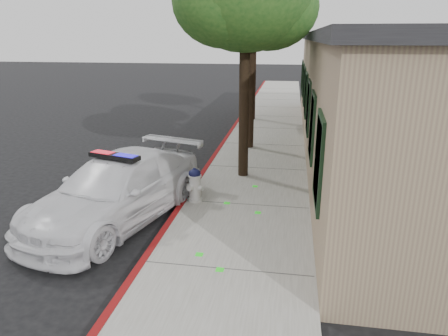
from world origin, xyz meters
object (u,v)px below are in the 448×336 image
Objects in this scene: fire_hydrant at (195,185)px; street_tree_mid at (253,10)px; police_car at (117,190)px; clapboard_building at (409,96)px; street_tree_far at (255,18)px.

street_tree_mid reaches higher than fire_hydrant.
street_tree_mid is (2.39, 6.63, 4.23)m from police_car.
street_tree_mid reaches higher than clapboard_building.
police_car is 1.91m from fire_hydrant.
police_car is 8.22m from street_tree_mid.
street_tree_far reaches higher than clapboard_building.
fire_hydrant is (1.57, 1.08, -0.17)m from police_car.
street_tree_far is at bearing 96.84° from police_car.
clapboard_building is 3.26× the size of street_tree_mid.
street_tree_far reaches higher than fire_hydrant.
street_tree_far is (0.40, 11.06, 4.37)m from fire_hydrant.
street_tree_mid is 5.53m from street_tree_far.
clapboard_building is at bearing 68.29° from fire_hydrant.
police_car is 6.44× the size of fire_hydrant.
street_tree_mid is at bearing -175.47° from clapboard_building.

